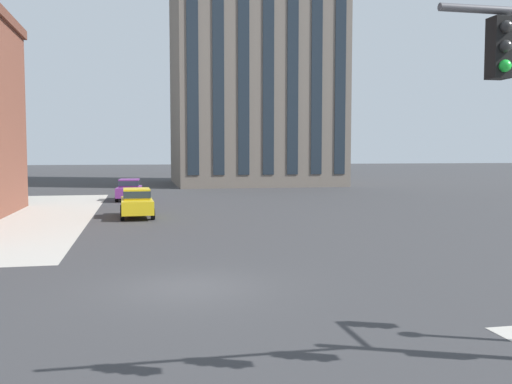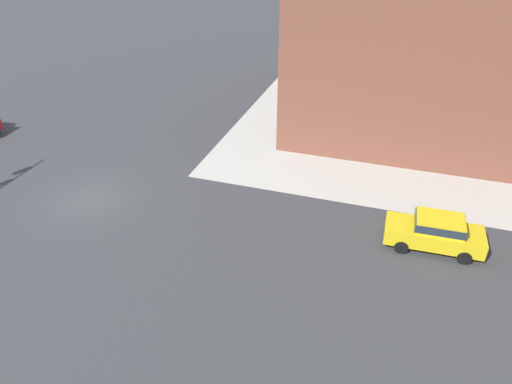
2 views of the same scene
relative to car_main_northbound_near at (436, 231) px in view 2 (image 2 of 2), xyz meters
The scene contains 4 objects.
ground_plane 17.89m from the car_main_northbound_near, 85.36° to the right, with size 320.00×320.00×0.00m, color #38383A.
sidewalk_far_corner 18.71m from the car_main_northbound_near, behind, with size 32.00×32.00×0.02m, color #B7B2A8.
car_main_northbound_near is the anchor object (origin of this frame).
storefront_block_near_corner 18.26m from the car_main_northbound_near, behind, with size 20.28×18.99×12.19m.
Camera 2 is at (17.83, 15.39, 13.82)m, focal length 33.09 mm.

